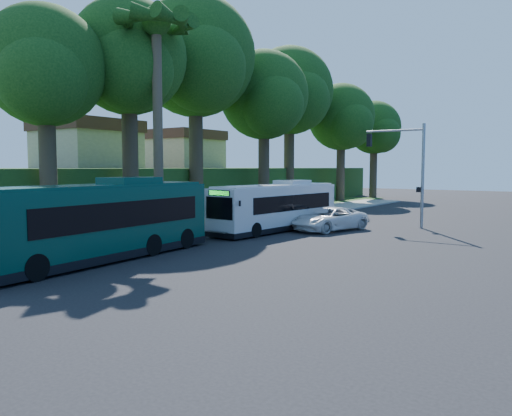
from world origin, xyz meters
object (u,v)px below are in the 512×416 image
Objects in this scene: teal_bus at (99,220)px; white_bus at (277,206)px; pickup at (329,219)px; bus_shelter at (154,206)px.

white_bus is at bearing 82.83° from teal_bus.
pickup is (2.84, 1.79, -0.82)m from white_bus.
bus_shelter is 0.26× the size of teal_bus.
white_bus is 3.46m from pickup.
bus_shelter is at bearing 115.36° from teal_bus.
bus_shelter is 7.93m from white_bus.
teal_bus is (3.88, -6.95, -0.03)m from bus_shelter.
bus_shelter is 11.16m from pickup.
bus_shelter is at bearing -116.89° from pickup.
bus_shelter is 0.29× the size of white_bus.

